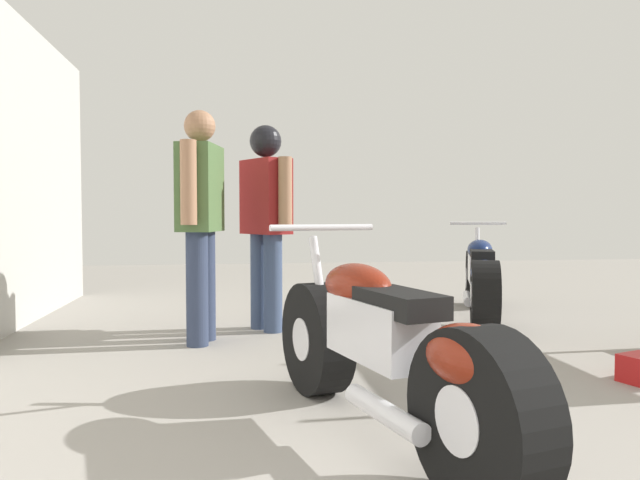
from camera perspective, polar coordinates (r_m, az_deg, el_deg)
name	(u,v)px	position (r m, az deg, el deg)	size (l,w,h in m)	color
ground_plane	(376,365)	(3.94, 5.47, -11.97)	(16.47, 16.47, 0.00)	gray
motorcycle_maroon_cruiser	(383,350)	(2.61, 6.15, -10.61)	(0.80, 1.97, 0.93)	black
motorcycle_black_naked	(481,278)	(5.85, 15.34, -3.61)	(0.94, 1.90, 0.91)	black
mechanic_in_blue	(200,212)	(4.56, -11.54, 2.67)	(0.36, 0.72, 1.77)	#2D3851
mechanic_with_helmet	(266,208)	(4.99, -5.28, 3.11)	(0.44, 0.64, 1.74)	#384766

